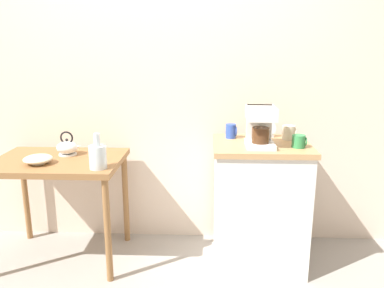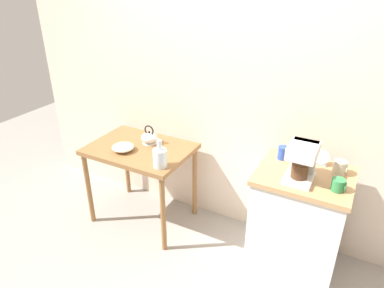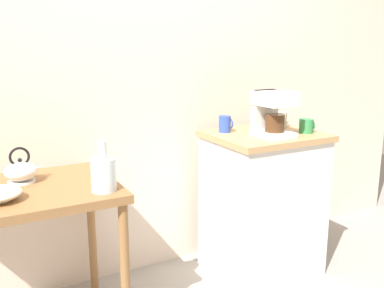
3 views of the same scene
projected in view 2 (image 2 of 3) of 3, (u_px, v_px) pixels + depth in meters
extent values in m
plane|color=gray|center=(207.00, 239.00, 3.08)|extent=(8.00, 8.00, 0.00)
cube|color=beige|center=(245.00, 74.00, 2.76)|extent=(4.40, 0.10, 2.80)
cube|color=olive|center=(140.00, 149.00, 3.04)|extent=(0.88, 0.63, 0.04)
cylinder|color=olive|center=(89.00, 189.00, 3.16)|extent=(0.04, 0.04, 0.72)
cylinder|color=olive|center=(163.00, 215.00, 2.82)|extent=(0.04, 0.04, 0.72)
cylinder|color=olive|center=(126.00, 162.00, 3.60)|extent=(0.04, 0.04, 0.72)
cylinder|color=olive|center=(195.00, 182.00, 3.26)|extent=(0.04, 0.04, 0.72)
cube|color=white|center=(297.00, 226.00, 2.60)|extent=(0.61, 0.52, 0.85)
cube|color=tan|center=(305.00, 176.00, 2.40)|extent=(0.64, 0.55, 0.04)
cylinder|color=beige|center=(123.00, 150.00, 2.97)|extent=(0.08, 0.08, 0.01)
ellipsoid|color=beige|center=(123.00, 147.00, 2.96)|extent=(0.19, 0.19, 0.05)
cylinder|color=white|center=(150.00, 143.00, 3.10)|extent=(0.13, 0.13, 0.01)
ellipsoid|color=white|center=(149.00, 138.00, 3.08)|extent=(0.15, 0.15, 0.09)
cone|color=white|center=(156.00, 139.00, 3.04)|extent=(0.07, 0.03, 0.05)
sphere|color=black|center=(149.00, 132.00, 3.05)|extent=(0.02, 0.02, 0.02)
torus|color=black|center=(149.00, 130.00, 3.04)|extent=(0.09, 0.01, 0.09)
cylinder|color=silver|center=(160.00, 158.00, 2.70)|extent=(0.11, 0.11, 0.15)
cylinder|color=silver|center=(159.00, 145.00, 2.65)|extent=(0.04, 0.04, 0.08)
cube|color=white|center=(299.00, 178.00, 2.31)|extent=(0.18, 0.22, 0.03)
cube|color=white|center=(304.00, 158.00, 2.33)|extent=(0.16, 0.05, 0.26)
cube|color=white|center=(303.00, 151.00, 2.22)|extent=(0.18, 0.22, 0.08)
cylinder|color=#4C2D19|center=(300.00, 170.00, 2.27)|extent=(0.11, 0.11, 0.10)
cylinder|color=#2D4CAD|center=(283.00, 153.00, 2.56)|extent=(0.07, 0.07, 0.10)
torus|color=#2D4CAD|center=(288.00, 154.00, 2.54)|extent=(0.01, 0.07, 0.07)
cylinder|color=beige|center=(340.00, 167.00, 2.37)|extent=(0.09, 0.09, 0.10)
torus|color=beige|center=(347.00, 169.00, 2.35)|extent=(0.01, 0.07, 0.07)
cylinder|color=#338C4C|center=(338.00, 185.00, 2.19)|extent=(0.08, 0.08, 0.08)
torus|color=#338C4C|center=(345.00, 187.00, 2.17)|extent=(0.01, 0.06, 0.06)
cube|color=#B2B5BA|center=(321.00, 164.00, 2.50)|extent=(0.07, 0.05, 0.02)
cylinder|color=#B2B5BA|center=(322.00, 157.00, 2.47)|extent=(0.10, 0.05, 0.10)
cylinder|color=black|center=(322.00, 157.00, 2.47)|extent=(0.09, 0.03, 0.09)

